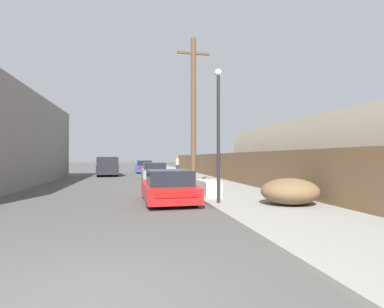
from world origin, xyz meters
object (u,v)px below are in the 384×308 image
at_px(street_lamp, 218,125).
at_px(brush_pile, 290,191).
at_px(car_parked_far, 144,167).
at_px(car_parked_mid, 154,172).
at_px(parked_sports_car_red, 168,187).
at_px(pedestrian, 177,164).
at_px(utility_pole, 193,110).
at_px(discarded_fridge, 209,188).
at_px(pickup_truck, 108,166).

xyz_separation_m(street_lamp, brush_pile, (2.32, -0.87, -2.34)).
bearing_deg(car_parked_far, car_parked_mid, -89.11).
bearing_deg(car_parked_far, brush_pile, -81.98).
distance_m(parked_sports_car_red, car_parked_far, 23.09).
height_order(car_parked_far, pedestrian, pedestrian).
relative_size(utility_pole, brush_pile, 4.05).
bearing_deg(discarded_fridge, parked_sports_car_red, -159.28).
bearing_deg(parked_sports_car_red, car_parked_mid, 87.16).
height_order(parked_sports_car_red, pickup_truck, pickup_truck).
xyz_separation_m(pickup_truck, pedestrian, (6.98, 1.45, 0.14)).
bearing_deg(discarded_fridge, utility_pole, 88.37).
relative_size(car_parked_mid, car_parked_far, 1.10).
bearing_deg(street_lamp, parked_sports_car_red, 142.62).
xyz_separation_m(parked_sports_car_red, street_lamp, (1.67, -1.27, 2.34)).
height_order(car_parked_far, brush_pile, car_parked_far).
height_order(street_lamp, brush_pile, street_lamp).
xyz_separation_m(pickup_truck, utility_pole, (5.63, -13.79, 3.42)).
bearing_deg(street_lamp, pickup_truck, 105.60).
bearing_deg(brush_pile, pedestrian, 91.98).
xyz_separation_m(discarded_fridge, car_parked_far, (-1.91, 22.39, 0.21)).
distance_m(car_parked_far, street_lamp, 24.54).
xyz_separation_m(parked_sports_car_red, car_parked_far, (-0.10, 23.09, 0.08)).
distance_m(discarded_fridge, car_parked_far, 22.47).
distance_m(parked_sports_car_red, car_parked_mid, 12.26).
relative_size(parked_sports_car_red, car_parked_far, 0.97).
bearing_deg(pedestrian, parked_sports_car_red, -99.40).
bearing_deg(car_parked_far, pedestrian, -47.86).
bearing_deg(discarded_fridge, car_parked_mid, 97.01).
relative_size(car_parked_mid, utility_pole, 0.57).
xyz_separation_m(car_parked_far, utility_pole, (1.98, -18.78, 3.67)).
bearing_deg(utility_pole, car_parked_mid, 101.33).
xyz_separation_m(utility_pole, street_lamp, (-0.22, -5.59, -1.41)).
xyz_separation_m(pickup_truck, street_lamp, (5.41, -19.38, 2.01)).
bearing_deg(car_parked_far, street_lamp, -87.03).
height_order(discarded_fridge, car_parked_far, car_parked_far).
bearing_deg(brush_pile, discarded_fridge, 127.38).
bearing_deg(pedestrian, car_parked_mid, -111.99).
distance_m(utility_pole, street_lamp, 5.77).
bearing_deg(brush_pile, car_parked_far, 99.20).
xyz_separation_m(car_parked_far, pickup_truck, (-3.65, -4.99, 0.25)).
distance_m(discarded_fridge, car_parked_mid, 11.66).
bearing_deg(car_parked_mid, brush_pile, -76.06).
distance_m(discarded_fridge, brush_pile, 3.58).
relative_size(car_parked_far, brush_pile, 2.10).
bearing_deg(discarded_fridge, pickup_truck, 107.23).
xyz_separation_m(parked_sports_car_red, pedestrian, (3.24, 19.56, 0.48)).
bearing_deg(car_parked_far, pickup_truck, -127.36).
relative_size(parked_sports_car_red, pickup_truck, 0.70).
height_order(parked_sports_car_red, utility_pole, utility_pole).
height_order(utility_pole, pedestrian, utility_pole).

